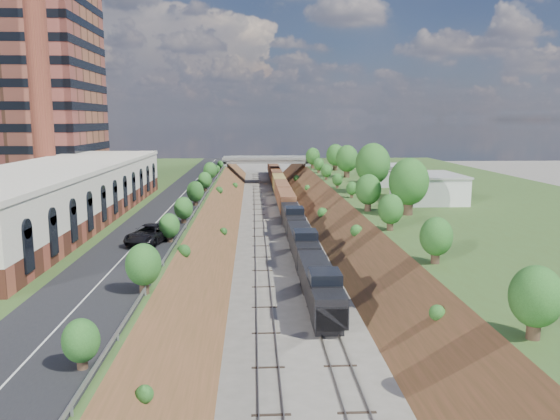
{
  "coord_description": "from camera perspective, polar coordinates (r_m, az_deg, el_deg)",
  "views": [
    {
      "loc": [
        -3.56,
        -30.8,
        17.53
      ],
      "look_at": [
        -0.14,
        38.73,
        6.0
      ],
      "focal_mm": 35.0,
      "sensor_mm": 36.0,
      "label": 1
    }
  ],
  "objects": [
    {
      "name": "commercial_building",
      "position": [
        73.57,
        -22.21,
        1.66
      ],
      "size": [
        14.3,
        62.3,
        7.0
      ],
      "color": "brown",
      "rests_on": "platform_left"
    },
    {
      "name": "white_building_near",
      "position": [
        87.75,
        15.18,
        2.18
      ],
      "size": [
        9.0,
        12.0,
        4.0
      ],
      "primitive_type": "cube",
      "color": "silver",
      "rests_on": "platform_right"
    },
    {
      "name": "platform_left",
      "position": [
        96.63,
        -20.52,
        -0.15
      ],
      "size": [
        44.0,
        180.0,
        5.0
      ],
      "primitive_type": "cube",
      "color": "#3C5322",
      "rests_on": "ground"
    },
    {
      "name": "smokestack",
      "position": [
        92.96,
        -23.9,
        13.23
      ],
      "size": [
        3.2,
        3.2,
        40.0
      ],
      "primitive_type": "cylinder",
      "color": "brown",
      "rests_on": "platform_left"
    },
    {
      "name": "ground",
      "position": [
        35.62,
        3.5,
        -20.1
      ],
      "size": [
        400.0,
        400.0,
        0.0
      ],
      "primitive_type": "plane",
      "color": "#6B665B",
      "rests_on": "ground"
    },
    {
      "name": "guardrail",
      "position": [
        91.73,
        -7.7,
        1.81
      ],
      "size": [
        0.1,
        171.0,
        0.7
      ],
      "color": "#99999E",
      "rests_on": "platform_left"
    },
    {
      "name": "tree_left_crest",
      "position": [
        52.52,
        -11.79,
        -2.32
      ],
      "size": [
        2.45,
        2.45,
        3.55
      ],
      "color": "#473323",
      "rests_on": "platform_left"
    },
    {
      "name": "freight_train",
      "position": [
        116.26,
        0.24,
        1.95
      ],
      "size": [
        2.78,
        142.25,
        4.55
      ],
      "color": "black",
      "rests_on": "ground"
    },
    {
      "name": "rail_left_track",
      "position": [
        92.47,
        -2.17,
        -1.47
      ],
      "size": [
        1.58,
        180.0,
        0.18
      ],
      "primitive_type": "cube",
      "color": "gray",
      "rests_on": "ground"
    },
    {
      "name": "tree_right_large",
      "position": [
        74.18,
        13.31,
        2.85
      ],
      "size": [
        5.25,
        5.25,
        7.61
      ],
      "color": "#473323",
      "rests_on": "platform_right"
    },
    {
      "name": "road",
      "position": [
        92.43,
        -10.22,
        1.49
      ],
      "size": [
        8.0,
        180.0,
        0.1
      ],
      "primitive_type": "cube",
      "color": "black",
      "rests_on": "platform_left"
    },
    {
      "name": "highrise_tower",
      "position": [
        111.53,
        -25.14,
        16.46
      ],
      "size": [
        22.0,
        22.0,
        53.9
      ],
      "color": "brown",
      "rests_on": "platform_left"
    },
    {
      "name": "platform_right",
      "position": [
        99.03,
        18.88,
        0.17
      ],
      "size": [
        44.0,
        180.0,
        5.0
      ],
      "primitive_type": "cube",
      "color": "#3C5322",
      "rests_on": "ground"
    },
    {
      "name": "suv",
      "position": [
        57.21,
        -13.46,
        -2.45
      ],
      "size": [
        4.87,
        7.35,
        1.88
      ],
      "primitive_type": "imported",
      "rotation": [
        0.0,
        0.0,
        -0.28
      ],
      "color": "black",
      "rests_on": "road"
    },
    {
      "name": "overpass",
      "position": [
        153.36,
        -1.48,
        4.68
      ],
      "size": [
        24.5,
        8.3,
        7.4
      ],
      "color": "gray",
      "rests_on": "ground"
    },
    {
      "name": "white_building_far",
      "position": [
        108.65,
        11.37,
        3.55
      ],
      "size": [
        8.0,
        10.0,
        3.6
      ],
      "primitive_type": "cube",
      "color": "silver",
      "rests_on": "platform_right"
    },
    {
      "name": "rail_right_track",
      "position": [
        92.67,
        1.04,
        -1.44
      ],
      "size": [
        1.58,
        180.0,
        0.18
      ],
      "primitive_type": "cube",
      "color": "gray",
      "rests_on": "ground"
    },
    {
      "name": "embankment_left",
      "position": [
        92.78,
        -7.37,
        -1.57
      ],
      "size": [
        10.0,
        180.0,
        10.0
      ],
      "primitive_type": "cube",
      "rotation": [
        0.0,
        0.79,
        0.0
      ],
      "color": "brown",
      "rests_on": "ground"
    },
    {
      "name": "embankment_right",
      "position": [
        93.62,
        6.18,
        -1.44
      ],
      "size": [
        10.0,
        180.0,
        10.0
      ],
      "primitive_type": "cube",
      "rotation": [
        0.0,
        0.79,
        0.0
      ],
      "color": "brown",
      "rests_on": "ground"
    }
  ]
}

